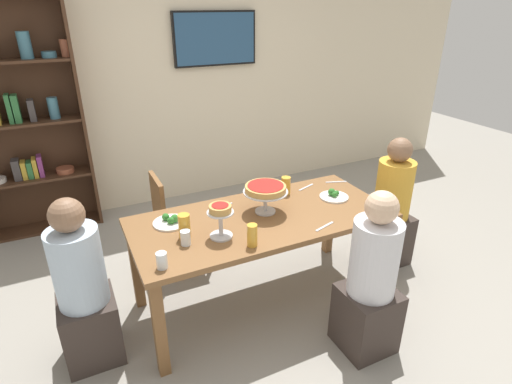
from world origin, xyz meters
The scene contains 23 objects.
ground_plane centered at (0.00, 0.00, 0.00)m, with size 12.00×12.00×0.00m, color gray.
rear_partition centered at (0.00, 2.20, 1.40)m, with size 8.00×0.12×2.80m, color beige.
dining_table centered at (0.00, 0.00, 0.65)m, with size 1.85×0.84×0.74m.
bookshelf centered at (-1.51, 2.02, 1.13)m, with size 1.11×0.30×2.21m.
television centered at (0.49, 2.11, 1.77)m, with size 0.93×0.05×0.56m.
diner_head_west centered at (-1.24, -0.02, 0.49)m, with size 0.34×0.34×1.15m.
diner_near_right centered at (0.41, -0.72, 0.49)m, with size 0.34×0.34×1.15m.
diner_head_east centered at (1.24, 0.01, 0.49)m, with size 0.34×0.34×1.15m.
chair_far_left centered at (-0.47, 0.72, 0.49)m, with size 0.40×0.40×0.87m.
deep_dish_pizza_stand centered at (0.05, 0.05, 0.91)m, with size 0.32×0.32×0.21m.
personal_pizza_stand centered at (-0.36, -0.13, 0.90)m, with size 0.17×0.17×0.23m.
salad_plate_near_diner centered at (0.64, 0.03, 0.76)m, with size 0.22×0.22×0.07m.
salad_plate_far_diner centered at (-0.61, 0.18, 0.76)m, with size 0.24×0.24×0.07m.
beer_glass_amber_tall centered at (-0.58, -0.04, 0.82)m, with size 0.08×0.08×0.17m, color gold.
beer_glass_amber_short centered at (-0.23, -0.32, 0.81)m, with size 0.07×0.07×0.15m, color gold.
beer_glass_amber_spare centered at (0.34, 0.26, 0.81)m, with size 0.07×0.07×0.14m, color gold.
water_glass_clear_near centered at (-0.80, -0.31, 0.79)m, with size 0.06×0.06×0.10m, color white.
water_glass_clear_far centered at (-0.60, -0.12, 0.79)m, with size 0.06×0.06×0.10m, color white.
cutlery_fork_near centered at (-0.20, 0.27, 0.74)m, with size 0.18×0.02×0.01m, color silver.
cutlery_knife_near centered at (0.55, 0.29, 0.74)m, with size 0.18×0.02×0.01m, color silver.
cutlery_fork_far centered at (0.77, -0.30, 0.74)m, with size 0.18×0.02×0.01m, color silver.
cutlery_knife_far centered at (0.84, 0.27, 0.74)m, with size 0.18×0.02×0.01m, color silver.
cutlery_spare_fork centered at (0.32, -0.32, 0.74)m, with size 0.18×0.02×0.01m, color silver.
Camera 1 is at (-1.17, -2.31, 2.13)m, focal length 28.86 mm.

